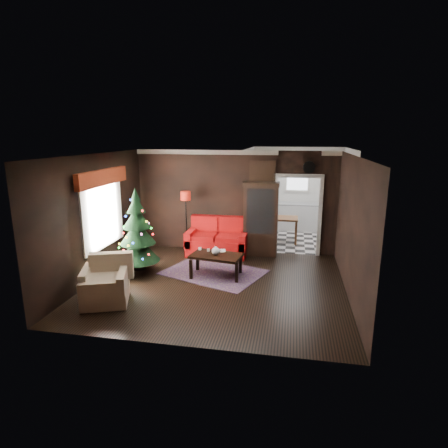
% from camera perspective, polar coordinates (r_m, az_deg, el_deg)
% --- Properties ---
extents(floor, '(5.50, 5.50, 0.00)m').
position_cam_1_polar(floor, '(8.27, -1.16, -9.22)').
color(floor, black).
rests_on(floor, ground).
extents(ceiling, '(5.50, 5.50, 0.00)m').
position_cam_1_polar(ceiling, '(7.63, -1.26, 10.54)').
color(ceiling, white).
rests_on(ceiling, ground).
extents(wall_back, '(5.50, 0.00, 5.50)m').
position_cam_1_polar(wall_back, '(10.24, 1.65, 3.43)').
color(wall_back, black).
rests_on(wall_back, ground).
extents(wall_front, '(5.50, 0.00, 5.50)m').
position_cam_1_polar(wall_front, '(5.51, -6.55, -5.65)').
color(wall_front, black).
rests_on(wall_front, ground).
extents(wall_left, '(0.00, 5.50, 5.50)m').
position_cam_1_polar(wall_left, '(8.81, -19.01, 1.00)').
color(wall_left, black).
rests_on(wall_left, ground).
extents(wall_right, '(0.00, 5.50, 5.50)m').
position_cam_1_polar(wall_right, '(7.77, 19.07, -0.62)').
color(wall_right, black).
rests_on(wall_right, ground).
extents(doorway, '(1.10, 0.10, 2.10)m').
position_cam_1_polar(doorway, '(10.19, 11.12, 1.12)').
color(doorway, silver).
rests_on(doorway, ground).
extents(left_window, '(0.05, 1.60, 1.40)m').
position_cam_1_polar(left_window, '(8.95, -18.19, 1.58)').
color(left_window, white).
rests_on(left_window, wall_left).
extents(valance, '(0.12, 2.10, 0.35)m').
position_cam_1_polar(valance, '(8.78, -18.13, 6.80)').
color(valance, maroon).
rests_on(valance, wall_left).
extents(kitchen_floor, '(3.00, 3.00, 0.00)m').
position_cam_1_polar(kitchen_floor, '(11.90, 10.86, -2.29)').
color(kitchen_floor, silver).
rests_on(kitchen_floor, ground).
extents(kitchen_window, '(0.70, 0.06, 0.70)m').
position_cam_1_polar(kitchen_window, '(13.00, 11.20, 6.68)').
color(kitchen_window, white).
rests_on(kitchen_window, ground).
extents(rug, '(2.65, 2.30, 0.01)m').
position_cam_1_polar(rug, '(8.93, -1.58, -7.41)').
color(rug, '#654D5B').
rests_on(rug, ground).
extents(loveseat, '(1.70, 0.90, 1.00)m').
position_cam_1_polar(loveseat, '(10.08, -1.03, -1.98)').
color(loveseat, '#990600').
rests_on(loveseat, ground).
extents(curio_cabinet, '(0.90, 0.45, 1.90)m').
position_cam_1_polar(curio_cabinet, '(10.02, 5.66, 0.51)').
color(curio_cabinet, black).
rests_on(curio_cabinet, ground).
extents(floor_lamp, '(0.34, 0.34, 1.77)m').
position_cam_1_polar(floor_lamp, '(10.21, -5.82, 0.06)').
color(floor_lamp, black).
rests_on(floor_lamp, ground).
extents(christmas_tree, '(1.15, 1.15, 1.87)m').
position_cam_1_polar(christmas_tree, '(8.79, -13.16, -0.97)').
color(christmas_tree, black).
rests_on(christmas_tree, ground).
extents(armchair, '(1.14, 1.14, 0.91)m').
position_cam_1_polar(armchair, '(7.62, -17.87, -8.24)').
color(armchair, '#BEAA8F').
rests_on(armchair, ground).
extents(coffee_table, '(1.24, 0.86, 0.51)m').
position_cam_1_polar(coffee_table, '(8.62, -1.19, -6.33)').
color(coffee_table, black).
rests_on(coffee_table, rug).
extents(teapot, '(0.26, 0.26, 0.20)m').
position_cam_1_polar(teapot, '(8.49, -1.31, -4.14)').
color(teapot, white).
rests_on(teapot, coffee_table).
extents(cup_a, '(0.09, 0.09, 0.06)m').
position_cam_1_polar(cup_a, '(8.88, -3.72, -3.81)').
color(cup_a, white).
rests_on(cup_a, coffee_table).
extents(cup_b, '(0.09, 0.09, 0.06)m').
position_cam_1_polar(cup_b, '(8.78, -2.41, -4.02)').
color(cup_b, silver).
rests_on(cup_b, coffee_table).
extents(book, '(0.17, 0.05, 0.23)m').
position_cam_1_polar(book, '(8.76, -0.86, -3.47)').
color(book, '#A07257').
rests_on(book, coffee_table).
extents(wall_clock, '(0.32, 0.32, 0.06)m').
position_cam_1_polar(wall_clock, '(9.95, 12.92, 8.49)').
color(wall_clock, white).
rests_on(wall_clock, wall_back).
extents(painting, '(0.62, 0.05, 0.52)m').
position_cam_1_polar(painting, '(10.00, 5.93, 8.03)').
color(painting, '#BF823F').
rests_on(painting, wall_back).
extents(kitchen_counter, '(1.80, 0.60, 0.90)m').
position_cam_1_polar(kitchen_counter, '(12.96, 10.95, 1.06)').
color(kitchen_counter, silver).
rests_on(kitchen_counter, ground).
extents(kitchen_table, '(0.70, 0.70, 0.75)m').
position_cam_1_polar(kitchen_table, '(11.52, 9.45, -0.83)').
color(kitchen_table, brown).
rests_on(kitchen_table, ground).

